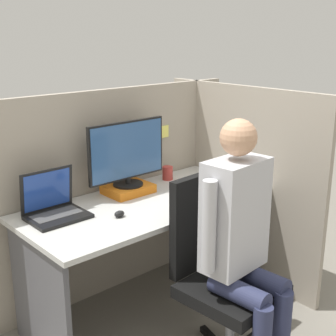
% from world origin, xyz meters
% --- Properties ---
extents(ground_plane, '(12.00, 12.00, 0.00)m').
position_xyz_m(ground_plane, '(0.00, 0.00, 0.00)').
color(ground_plane, slate).
extents(cubicle_panel_back, '(2.06, 0.05, 1.39)m').
position_xyz_m(cubicle_panel_back, '(0.00, 0.74, 0.70)').
color(cubicle_panel_back, gray).
rests_on(cubicle_panel_back, ground).
extents(cubicle_panel_right, '(0.04, 1.36, 1.39)m').
position_xyz_m(cubicle_panel_right, '(0.80, 0.29, 0.69)').
color(cubicle_panel_right, gray).
rests_on(cubicle_panel_right, ground).
extents(desk, '(1.56, 0.72, 0.74)m').
position_xyz_m(desk, '(0.00, 0.36, 0.56)').
color(desk, '#B7B7B2').
rests_on(desk, ground).
extents(paper_box, '(0.29, 0.23, 0.05)m').
position_xyz_m(paper_box, '(0.01, 0.56, 0.77)').
color(paper_box, orange).
rests_on(paper_box, desk).
extents(monitor, '(0.57, 0.19, 0.41)m').
position_xyz_m(monitor, '(0.01, 0.56, 1.01)').
color(monitor, black).
rests_on(monitor, paper_box).
extents(laptop, '(0.32, 0.25, 0.26)m').
position_xyz_m(laptop, '(-0.54, 0.51, 0.79)').
color(laptop, black).
rests_on(laptop, desk).
extents(mouse, '(0.06, 0.04, 0.04)m').
position_xyz_m(mouse, '(-0.27, 0.27, 0.76)').
color(mouse, black).
rests_on(mouse, desk).
extents(stapler, '(0.05, 0.13, 0.05)m').
position_xyz_m(stapler, '(0.67, 0.33, 0.77)').
color(stapler, '#2D2D33').
rests_on(stapler, desk).
extents(carrot_toy, '(0.04, 0.15, 0.04)m').
position_xyz_m(carrot_toy, '(0.22, 0.09, 0.76)').
color(carrot_toy, orange).
rests_on(carrot_toy, desk).
extents(office_chair, '(0.53, 0.57, 1.01)m').
position_xyz_m(office_chair, '(0.02, -0.22, 0.51)').
color(office_chair, black).
rests_on(office_chair, ground).
extents(person, '(0.48, 0.44, 1.34)m').
position_xyz_m(person, '(0.01, -0.37, 0.77)').
color(person, '#282D4C').
rests_on(person, ground).
extents(coffee_mug, '(0.07, 0.07, 0.09)m').
position_xyz_m(coffee_mug, '(0.39, 0.60, 0.79)').
color(coffee_mug, '#A3332D').
rests_on(coffee_mug, desk).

